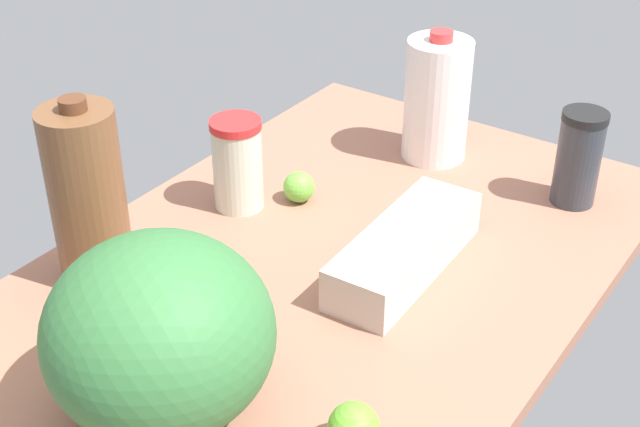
{
  "coord_description": "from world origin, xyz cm",
  "views": [
    {
      "loc": [
        91.61,
        63.62,
        82.4
      ],
      "look_at": [
        0.0,
        0.0,
        13.0
      ],
      "focal_mm": 50.0,
      "sensor_mm": 36.0,
      "label": 1
    }
  ],
  "objects_px": {
    "egg_carton": "(405,250)",
    "chocolate_milk_jug": "(87,197)",
    "shaker_bottle": "(579,158)",
    "lime_near_front": "(299,187)",
    "tumbler_cup": "(237,164)",
    "watermelon": "(160,334)",
    "milk_jug": "(437,99)"
  },
  "relations": [
    {
      "from": "milk_jug",
      "to": "lime_near_front",
      "type": "relative_size",
      "value": 4.53
    },
    {
      "from": "milk_jug",
      "to": "shaker_bottle",
      "type": "xyz_separation_m",
      "value": [
        0.01,
        0.28,
        -0.03
      ]
    },
    {
      "from": "chocolate_milk_jug",
      "to": "lime_near_front",
      "type": "height_order",
      "value": "chocolate_milk_jug"
    },
    {
      "from": "chocolate_milk_jug",
      "to": "watermelon",
      "type": "relative_size",
      "value": 1.06
    },
    {
      "from": "chocolate_milk_jug",
      "to": "shaker_bottle",
      "type": "relative_size",
      "value": 1.74
    },
    {
      "from": "milk_jug",
      "to": "tumbler_cup",
      "type": "relative_size",
      "value": 1.53
    },
    {
      "from": "tumbler_cup",
      "to": "watermelon",
      "type": "bearing_deg",
      "value": 28.83
    },
    {
      "from": "egg_carton",
      "to": "chocolate_milk_jug",
      "type": "relative_size",
      "value": 1.09
    },
    {
      "from": "tumbler_cup",
      "to": "shaker_bottle",
      "type": "relative_size",
      "value": 0.95
    },
    {
      "from": "tumbler_cup",
      "to": "lime_near_front",
      "type": "relative_size",
      "value": 2.97
    },
    {
      "from": "chocolate_milk_jug",
      "to": "shaker_bottle",
      "type": "bearing_deg",
      "value": 140.63
    },
    {
      "from": "watermelon",
      "to": "lime_near_front",
      "type": "distance_m",
      "value": 0.54
    },
    {
      "from": "egg_carton",
      "to": "shaker_bottle",
      "type": "distance_m",
      "value": 0.37
    },
    {
      "from": "milk_jug",
      "to": "lime_near_front",
      "type": "xyz_separation_m",
      "value": [
        0.28,
        -0.11,
        -0.09
      ]
    },
    {
      "from": "tumbler_cup",
      "to": "milk_jug",
      "type": "bearing_deg",
      "value": 152.16
    },
    {
      "from": "egg_carton",
      "to": "chocolate_milk_jug",
      "type": "distance_m",
      "value": 0.48
    },
    {
      "from": "watermelon",
      "to": "shaker_bottle",
      "type": "xyz_separation_m",
      "value": [
        -0.77,
        0.22,
        -0.04
      ]
    },
    {
      "from": "watermelon",
      "to": "lime_near_front",
      "type": "xyz_separation_m",
      "value": [
        -0.5,
        -0.16,
        -0.09
      ]
    },
    {
      "from": "tumbler_cup",
      "to": "shaker_bottle",
      "type": "xyz_separation_m",
      "value": [
        -0.34,
        0.46,
        0.0
      ]
    },
    {
      "from": "tumbler_cup",
      "to": "shaker_bottle",
      "type": "distance_m",
      "value": 0.57
    },
    {
      "from": "egg_carton",
      "to": "watermelon",
      "type": "xyz_separation_m",
      "value": [
        0.43,
        -0.09,
        0.08
      ]
    },
    {
      "from": "milk_jug",
      "to": "watermelon",
      "type": "bearing_deg",
      "value": 3.9
    },
    {
      "from": "milk_jug",
      "to": "shaker_bottle",
      "type": "bearing_deg",
      "value": 87.64
    },
    {
      "from": "egg_carton",
      "to": "milk_jug",
      "type": "relative_size",
      "value": 1.3
    },
    {
      "from": "watermelon",
      "to": "lime_near_front",
      "type": "bearing_deg",
      "value": -162.05
    },
    {
      "from": "milk_jug",
      "to": "tumbler_cup",
      "type": "bearing_deg",
      "value": -27.84
    },
    {
      "from": "watermelon",
      "to": "egg_carton",
      "type": "bearing_deg",
      "value": 168.31
    },
    {
      "from": "chocolate_milk_jug",
      "to": "tumbler_cup",
      "type": "height_order",
      "value": "chocolate_milk_jug"
    },
    {
      "from": "tumbler_cup",
      "to": "lime_near_front",
      "type": "distance_m",
      "value": 0.12
    },
    {
      "from": "shaker_bottle",
      "to": "lime_near_front",
      "type": "distance_m",
      "value": 0.47
    },
    {
      "from": "chocolate_milk_jug",
      "to": "egg_carton",
      "type": "bearing_deg",
      "value": 126.79
    },
    {
      "from": "watermelon",
      "to": "tumbler_cup",
      "type": "bearing_deg",
      "value": -151.17
    }
  ]
}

